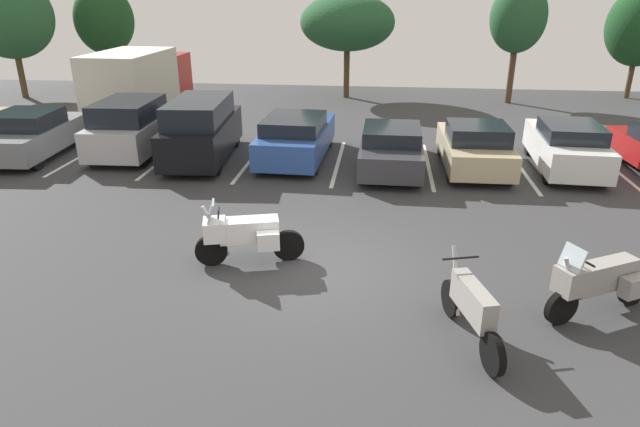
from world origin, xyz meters
name	(u,v)px	position (x,y,z in m)	size (l,w,h in m)	color
ground	(319,271)	(0.00, 0.00, -0.05)	(44.00, 44.00, 0.10)	#38383A
motorcycle_touring	(245,233)	(-1.52, 0.14, 0.65)	(2.18, 1.10, 1.38)	black
motorcycle_second	(472,309)	(2.67, -2.14, 0.60)	(0.83, 2.19, 1.29)	black
motorcycle_third	(598,281)	(4.91, -1.12, 0.66)	(2.07, 1.30, 1.43)	black
parking_stripes	(294,161)	(-1.65, 7.32, 0.00)	(25.96, 4.96, 0.01)	silver
car_grey	(32,134)	(-10.37, 6.95, 0.74)	(2.21, 4.55, 1.52)	slate
car_silver	(132,127)	(-7.15, 7.56, 0.91)	(2.05, 4.30, 1.84)	#B7B7BC
car_black	(201,130)	(-4.64, 7.19, 0.99)	(2.14, 4.87, 1.99)	black
car_blue	(296,137)	(-1.61, 7.58, 0.73)	(2.10, 4.73, 1.47)	#2D519E
car_charcoal	(391,147)	(1.46, 6.94, 0.68)	(1.89, 4.72, 1.37)	#38383D
car_champagne	(475,147)	(4.00, 7.11, 0.71)	(1.93, 4.24, 1.47)	#C1B289
car_white	(566,146)	(6.78, 7.35, 0.75)	(2.00, 4.52, 1.51)	white
box_truck	(139,81)	(-9.25, 13.20, 1.50)	(2.58, 6.12, 2.79)	#A51E19
tree_left	(10,17)	(-16.99, 16.78, 3.88)	(4.01, 4.01, 5.87)	#4C3823
tree_center	(518,18)	(7.18, 18.06, 3.91)	(2.56, 2.56, 5.53)	#4C3823
tree_right	(347,22)	(-0.73, 18.59, 3.62)	(4.60, 4.60, 4.98)	#4C3823
tree_center_right	(104,20)	(-14.20, 20.75, 3.53)	(3.17, 3.17, 5.38)	#4C3823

